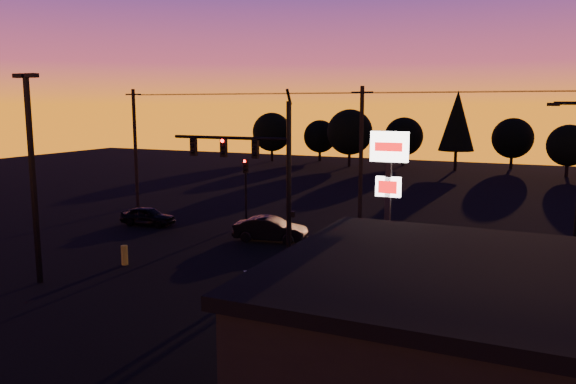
% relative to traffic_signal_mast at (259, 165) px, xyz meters
% --- Properties ---
extents(ground, '(120.00, 120.00, 0.00)m').
position_rel_traffic_signal_mast_xyz_m(ground, '(0.10, -3.99, -4.94)').
color(ground, black).
rests_on(ground, ground).
extents(lane_arrow, '(1.20, 3.10, 0.01)m').
position_rel_traffic_signal_mast_xyz_m(lane_arrow, '(0.60, -2.33, -4.93)').
color(lane_arrow, beige).
rests_on(lane_arrow, ground).
extents(traffic_signal_mast, '(6.79, 0.52, 8.58)m').
position_rel_traffic_signal_mast_xyz_m(traffic_signal_mast, '(0.00, 0.00, 0.00)').
color(traffic_signal_mast, black).
rests_on(traffic_signal_mast, ground).
extents(secondary_signal, '(0.30, 0.31, 4.35)m').
position_rel_traffic_signal_mast_xyz_m(secondary_signal, '(-4.90, 7.49, -2.07)').
color(secondary_signal, black).
rests_on(secondary_signal, ground).
extents(parking_lot_light, '(1.25, 0.30, 9.14)m').
position_rel_traffic_signal_mast_xyz_m(parking_lot_light, '(-7.40, -6.99, 0.33)').
color(parking_lot_light, black).
rests_on(parking_lot_light, ground).
extents(pylon_sign, '(1.50, 0.28, 6.80)m').
position_rel_traffic_signal_mast_xyz_m(pylon_sign, '(7.10, -2.49, -0.02)').
color(pylon_sign, black).
rests_on(pylon_sign, ground).
extents(utility_pole_0, '(1.40, 0.26, 9.00)m').
position_rel_traffic_signal_mast_xyz_m(utility_pole_0, '(-15.90, 10.01, -0.34)').
color(utility_pole_0, black).
rests_on(utility_pole_0, ground).
extents(utility_pole_1, '(1.40, 0.26, 9.00)m').
position_rel_traffic_signal_mast_xyz_m(utility_pole_1, '(2.10, 10.01, -0.34)').
color(utility_pole_1, black).
rests_on(utility_pole_1, ground).
extents(power_wires, '(36.00, 1.22, 0.07)m').
position_rel_traffic_signal_mast_xyz_m(power_wires, '(2.10, 10.01, 3.63)').
color(power_wires, black).
rests_on(power_wires, ground).
extents(store_building, '(12.40, 8.40, 4.25)m').
position_rel_traffic_signal_mast_xyz_m(store_building, '(13.10, -11.49, -2.78)').
color(store_building, black).
rests_on(store_building, ground).
extents(bollard, '(0.32, 0.32, 0.97)m').
position_rel_traffic_signal_mast_xyz_m(bollard, '(-5.88, -3.19, -4.45)').
color(bollard, yellow).
rests_on(bollard, ground).
extents(tree_0, '(5.36, 5.36, 6.74)m').
position_rel_traffic_signal_mast_xyz_m(tree_0, '(-21.90, 46.01, -0.88)').
color(tree_0, black).
rests_on(tree_0, ground).
extents(tree_1, '(4.54, 4.54, 5.71)m').
position_rel_traffic_signal_mast_xyz_m(tree_1, '(-15.90, 49.01, -1.50)').
color(tree_1, black).
rests_on(tree_1, ground).
extents(tree_2, '(5.77, 5.78, 7.26)m').
position_rel_traffic_signal_mast_xyz_m(tree_2, '(-9.90, 44.01, -0.57)').
color(tree_2, black).
rests_on(tree_2, ground).
extents(tree_3, '(4.95, 4.95, 6.22)m').
position_rel_traffic_signal_mast_xyz_m(tree_3, '(-3.90, 48.01, -1.19)').
color(tree_3, black).
rests_on(tree_3, ground).
extents(tree_4, '(4.18, 4.18, 9.50)m').
position_rel_traffic_signal_mast_xyz_m(tree_4, '(3.10, 45.01, 0.99)').
color(tree_4, black).
rests_on(tree_4, ground).
extents(tree_5, '(4.95, 4.95, 6.22)m').
position_rel_traffic_signal_mast_xyz_m(tree_5, '(9.10, 50.01, -1.19)').
color(tree_5, black).
rests_on(tree_5, ground).
extents(tree_6, '(4.54, 4.54, 5.71)m').
position_rel_traffic_signal_mast_xyz_m(tree_6, '(15.10, 44.01, -1.50)').
color(tree_6, black).
rests_on(tree_6, ground).
extents(car_left, '(3.74, 1.81, 1.23)m').
position_rel_traffic_signal_mast_xyz_m(car_left, '(-10.70, 4.70, -4.32)').
color(car_left, black).
rests_on(car_left, ground).
extents(car_mid, '(4.46, 2.21, 1.40)m').
position_rel_traffic_signal_mast_xyz_m(car_mid, '(-1.45, 4.17, -4.23)').
color(car_mid, black).
rests_on(car_mid, ground).
extents(car_right, '(5.24, 3.42, 1.41)m').
position_rel_traffic_signal_mast_xyz_m(car_right, '(6.41, 4.30, -4.23)').
color(car_right, black).
rests_on(car_right, ground).
extents(suv_parked, '(3.38, 5.31, 1.36)m').
position_rel_traffic_signal_mast_xyz_m(suv_parked, '(10.06, -6.90, -4.25)').
color(suv_parked, black).
rests_on(suv_parked, ground).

